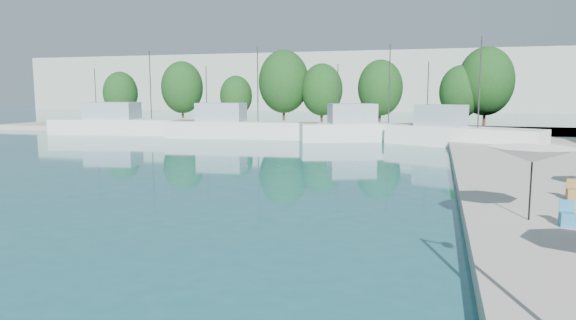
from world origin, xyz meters
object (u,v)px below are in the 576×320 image
(trawler_01, at_px, (132,125))
(trawler_04, at_px, (458,135))
(trawler_02, at_px, (239,128))
(trawler_03, at_px, (370,130))
(umbrella_white, at_px, (533,155))

(trawler_01, xyz_separation_m, trawler_04, (36.99, -4.25, 0.00))
(trawler_02, relative_size, trawler_03, 1.08)
(umbrella_white, bearing_deg, trawler_04, 92.29)
(trawler_03, bearing_deg, umbrella_white, -96.53)
(trawler_03, height_order, trawler_04, same)
(trawler_01, bearing_deg, trawler_03, -11.30)
(trawler_02, xyz_separation_m, umbrella_white, (23.99, -34.03, 1.75))
(trawler_01, distance_m, trawler_03, 28.46)
(trawler_04, distance_m, umbrella_white, 30.94)
(umbrella_white, bearing_deg, trawler_03, 105.79)
(trawler_04, bearing_deg, trawler_03, -178.96)
(trawler_04, bearing_deg, umbrella_white, -63.29)
(trawler_01, bearing_deg, umbrella_white, -52.74)
(trawler_02, height_order, umbrella_white, trawler_02)
(trawler_01, height_order, umbrella_white, trawler_01)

